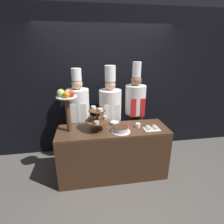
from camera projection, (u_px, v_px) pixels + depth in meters
ground_plane at (116, 185)px, 2.80m from camera, size 14.00×14.00×0.00m
wall_back at (105, 84)px, 3.46m from camera, size 10.00×0.06×2.80m
buffet_counter at (113, 152)px, 2.93m from camera, size 1.77×0.59×0.86m
tiered_stand at (97, 118)px, 2.67m from camera, size 0.37×0.37×0.38m
fruit_pedestal at (67, 103)px, 2.54m from camera, size 0.30×0.30×0.67m
cake_round at (121, 129)px, 2.67m from camera, size 0.30×0.30×0.09m
cup_white at (138, 125)px, 2.83m from camera, size 0.08×0.08×0.07m
cake_square_tray at (152, 128)px, 2.76m from camera, size 0.25×0.17×0.05m
serving_bowl_far at (115, 123)px, 2.93m from camera, size 0.14×0.14×0.15m
chef_left at (79, 113)px, 3.18m from camera, size 0.39×0.39×1.76m
chef_center_left at (110, 112)px, 3.26m from camera, size 0.40×0.40×1.80m
chef_center_right at (135, 109)px, 3.32m from camera, size 0.38×0.38×1.85m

